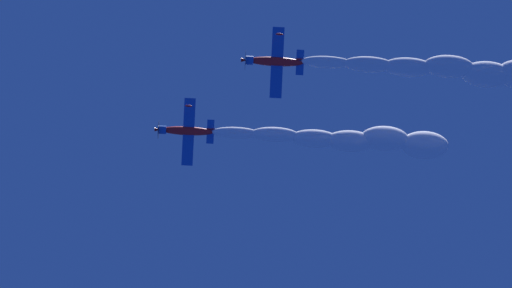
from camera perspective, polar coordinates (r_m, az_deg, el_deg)
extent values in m
ellipsoid|color=red|center=(99.79, -4.46, 0.85)|extent=(3.02, 6.06, 1.26)
cylinder|color=#194CB2|center=(99.96, -6.02, 0.91)|extent=(1.41, 1.15, 1.23)
cone|color=red|center=(100.01, -6.36, 0.93)|extent=(0.74, 0.78, 0.58)
cylinder|color=#3F3F47|center=(99.99, -6.28, 0.92)|extent=(2.55, 0.86, 2.68)
cube|color=#194CB2|center=(99.67, -4.36, 0.79)|extent=(7.19, 3.37, 2.82)
ellipsoid|color=red|center=(97.30, -4.35, 2.46)|extent=(0.52, 0.86, 0.29)
ellipsoid|color=red|center=(102.11, -4.36, -0.80)|extent=(0.52, 0.86, 0.29)
cube|color=#194CB2|center=(99.73, -2.95, 0.80)|extent=(2.69, 1.55, 1.06)
cube|color=red|center=(100.07, -2.91, 0.96)|extent=(0.73, 1.09, 0.98)
ellipsoid|color=#1E232D|center=(100.09, -4.60, 0.99)|extent=(1.17, 1.54, 0.78)
ellipsoid|color=red|center=(94.25, 1.25, 5.33)|extent=(3.04, 6.06, 1.29)
cylinder|color=#194CB2|center=(94.16, -0.42, 5.40)|extent=(1.43, 1.16, 1.25)
cone|color=red|center=(94.15, -0.78, 5.42)|extent=(0.75, 0.79, 0.60)
cylinder|color=#3F3F47|center=(94.15, -0.70, 5.42)|extent=(2.60, 0.88, 2.73)
cube|color=#194CB2|center=(94.14, 1.36, 5.26)|extent=(7.06, 3.33, 3.16)
ellipsoid|color=red|center=(91.88, 1.52, 7.08)|extent=(0.52, 0.86, 0.29)
ellipsoid|color=red|center=(96.49, 1.21, 3.54)|extent=(0.52, 0.86, 0.29)
cube|color=#194CB2|center=(94.44, 2.85, 5.26)|extent=(2.65, 1.54, 1.18)
cube|color=red|center=(94.80, 2.88, 5.43)|extent=(0.78, 1.11, 0.97)
ellipsoid|color=#1E232D|center=(94.53, 1.09, 5.47)|extent=(1.19, 1.54, 0.80)
ellipsoid|color=white|center=(99.63, -1.29, 0.73)|extent=(2.91, 5.61, 1.34)
ellipsoid|color=white|center=(99.71, 1.22, 0.62)|extent=(3.27, 5.73, 1.72)
ellipsoid|color=white|center=(100.04, 3.77, 0.35)|extent=(3.64, 5.85, 2.10)
ellipsoid|color=white|center=(100.40, 6.07, 0.18)|extent=(4.00, 5.96, 2.48)
ellipsoid|color=white|center=(100.89, 8.27, 0.36)|extent=(4.36, 6.08, 2.86)
ellipsoid|color=white|center=(101.85, 10.79, -0.08)|extent=(4.72, 6.20, 3.23)
ellipsoid|color=white|center=(94.65, 4.57, 5.27)|extent=(2.91, 5.61, 1.34)
ellipsoid|color=white|center=(95.02, 7.24, 5.10)|extent=(3.27, 5.73, 1.72)
ellipsoid|color=white|center=(95.75, 9.74, 4.89)|extent=(3.64, 5.85, 2.10)
ellipsoid|color=white|center=(96.61, 12.27, 4.89)|extent=(4.00, 5.96, 2.48)
ellipsoid|color=white|center=(97.78, 14.60, 4.35)|extent=(4.36, 6.08, 2.86)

